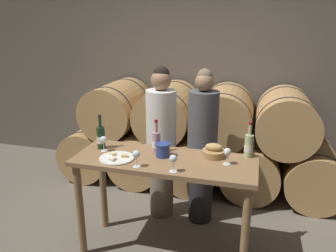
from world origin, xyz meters
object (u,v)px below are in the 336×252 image
Objects in this scene: wine_bottle_red at (101,137)px; person_right at (202,147)px; wine_glass_center at (173,160)px; tasting_table at (164,176)px; wine_glass_left at (136,155)px; cheese_plate at (117,158)px; wine_glass_far_left at (103,140)px; person_left at (161,142)px; wine_glass_right at (227,153)px; bread_basket at (214,152)px; blue_crock at (163,149)px; wine_bottle_white at (249,145)px; wine_bottle_rose at (156,142)px.

person_right is at bearing 32.75° from wine_bottle_red.
wine_bottle_red reaches higher than wine_glass_center.
tasting_table is 0.37m from wine_glass_left.
cheese_plate reaches higher than tasting_table.
wine_bottle_red reaches higher than wine_glass_far_left.
person_left is 0.95m from wine_glass_right.
wine_glass_left is at bearing -30.54° from wine_glass_far_left.
person_left is 11.62× the size of wine_glass_right.
wine_bottle_red is (-0.61, 0.08, 0.26)m from tasting_table.
tasting_table is 10.98× the size of wine_glass_far_left.
bread_basket is at bearing 7.95° from wine_glass_far_left.
blue_crock is at bearing 121.33° from tasting_table.
wine_glass_center is at bearing -146.98° from wine_glass_right.
person_right is 5.14× the size of wine_bottle_red.
person_left is 5.57× the size of cheese_plate.
wine_glass_left is at bearing -146.66° from bread_basket.
wine_glass_right is at bearing 8.56° from cheese_plate.
wine_bottle_white is 2.22× the size of wine_glass_left.
person_left is (-0.21, 0.61, 0.06)m from tasting_table.
cheese_plate is at bearing 154.72° from wine_glass_left.
bread_basket is (0.99, 0.07, -0.06)m from wine_bottle_red.
wine_bottle_white is at bearing 52.36° from wine_glass_right.
tasting_table is 0.65m from person_left.
wine_bottle_rose is 0.12m from blue_crock.
blue_crock is at bearing -3.47° from wine_bottle_red.
blue_crock is at bearing 61.34° from wine_glass_left.
wine_bottle_white is at bearing -23.64° from person_left.
wine_glass_right is (-0.16, -0.20, -0.00)m from wine_bottle_white.
wine_bottle_red is 0.53m from wine_glass_left.
wine_glass_center is at bearing -59.12° from blue_crock.
person_right is at bearing 84.18° from wine_glass_center.
tasting_table is 0.65m from person_right.
bread_basket is 0.19m from wine_glass_right.
wine_glass_right is (0.72, -0.59, 0.19)m from person_left.
tasting_table is at bearing -109.49° from person_right.
wine_bottle_red is at bearing 140.72° from cheese_plate.
person_left is 0.53m from wine_bottle_rose.
tasting_table is 0.23m from blue_crock.
tasting_table is 4.89× the size of wine_bottle_red.
tasting_table is 11.96× the size of blue_crock.
blue_crock is 0.92× the size of wine_glass_center.
person_right is at bearing 110.28° from bread_basket.
wine_bottle_white is at bearing 14.87° from blue_crock.
person_left is 5.44× the size of wine_bottle_rose.
cheese_plate is 2.09× the size of wine_glass_left.
wine_glass_far_left is (-0.77, -0.59, 0.20)m from person_right.
cheese_plate is 2.09× the size of wine_glass_far_left.
wine_glass_far_left is at bearing 160.64° from wine_glass_center.
person_right reaches higher than blue_crock.
person_left reaches higher than wine_bottle_red.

